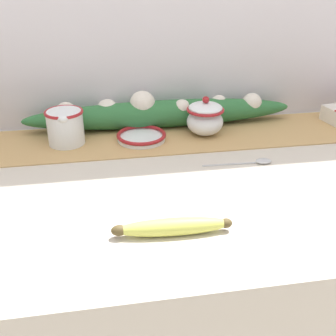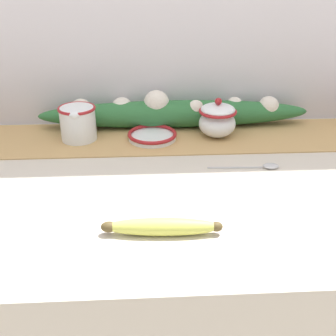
{
  "view_description": "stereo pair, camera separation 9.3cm",
  "coord_description": "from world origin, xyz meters",
  "px_view_note": "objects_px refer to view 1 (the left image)",
  "views": [
    {
      "loc": [
        -0.18,
        -0.85,
        1.36
      ],
      "look_at": [
        -0.04,
        -0.04,
        0.94
      ],
      "focal_mm": 45.0,
      "sensor_mm": 36.0,
      "label": 1
    },
    {
      "loc": [
        -0.09,
        -0.87,
        1.36
      ],
      "look_at": [
        -0.04,
        -0.04,
        0.94
      ],
      "focal_mm": 45.0,
      "sensor_mm": 36.0,
      "label": 2
    }
  ],
  "objects_px": {
    "sugar_bowl": "(205,118)",
    "spoon": "(259,161)",
    "cream_pitcher": "(65,126)",
    "small_dish": "(141,136)",
    "banana": "(172,227)"
  },
  "relations": [
    {
      "from": "sugar_bowl",
      "to": "banana",
      "type": "height_order",
      "value": "sugar_bowl"
    },
    {
      "from": "small_dish",
      "to": "spoon",
      "type": "relative_size",
      "value": 0.78
    },
    {
      "from": "banana",
      "to": "spoon",
      "type": "height_order",
      "value": "banana"
    },
    {
      "from": "small_dish",
      "to": "spoon",
      "type": "xyz_separation_m",
      "value": [
        0.28,
        -0.19,
        -0.01
      ]
    },
    {
      "from": "spoon",
      "to": "cream_pitcher",
      "type": "bearing_deg",
      "value": 159.49
    },
    {
      "from": "sugar_bowl",
      "to": "spoon",
      "type": "relative_size",
      "value": 0.64
    },
    {
      "from": "cream_pitcher",
      "to": "spoon",
      "type": "height_order",
      "value": "cream_pitcher"
    },
    {
      "from": "spoon",
      "to": "sugar_bowl",
      "type": "bearing_deg",
      "value": 116.75
    },
    {
      "from": "small_dish",
      "to": "banana",
      "type": "height_order",
      "value": "banana"
    },
    {
      "from": "cream_pitcher",
      "to": "sugar_bowl",
      "type": "bearing_deg",
      "value": -0.17
    },
    {
      "from": "banana",
      "to": "spoon",
      "type": "bearing_deg",
      "value": 44.08
    },
    {
      "from": "cream_pitcher",
      "to": "small_dish",
      "type": "relative_size",
      "value": 0.87
    },
    {
      "from": "banana",
      "to": "sugar_bowl",
      "type": "bearing_deg",
      "value": 68.97
    },
    {
      "from": "cream_pitcher",
      "to": "spoon",
      "type": "bearing_deg",
      "value": -22.68
    },
    {
      "from": "cream_pitcher",
      "to": "banana",
      "type": "height_order",
      "value": "cream_pitcher"
    }
  ]
}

